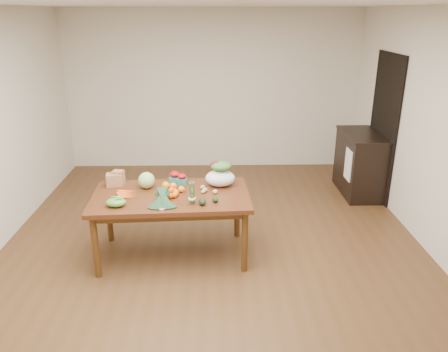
{
  "coord_description": "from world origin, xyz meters",
  "views": [
    {
      "loc": [
        0.04,
        -4.52,
        2.62
      ],
      "look_at": [
        0.13,
        0.0,
        0.92
      ],
      "focal_mm": 35.0,
      "sensor_mm": 36.0,
      "label": 1
    }
  ],
  "objects_px": {
    "asparagus_bundle": "(192,193)",
    "salad_bag": "(220,175)",
    "paper_bag": "(115,179)",
    "cabbage": "(147,180)",
    "cabinet": "(359,164)",
    "kale_bunch": "(162,199)",
    "mandarin_cluster": "(171,192)",
    "dining_table": "(172,225)"
  },
  "relations": [
    {
      "from": "mandarin_cluster",
      "to": "asparagus_bundle",
      "type": "xyz_separation_m",
      "value": [
        0.24,
        -0.22,
        0.07
      ]
    },
    {
      "from": "cabinet",
      "to": "kale_bunch",
      "type": "height_order",
      "value": "cabinet"
    },
    {
      "from": "paper_bag",
      "to": "kale_bunch",
      "type": "height_order",
      "value": "paper_bag"
    },
    {
      "from": "paper_bag",
      "to": "mandarin_cluster",
      "type": "xyz_separation_m",
      "value": [
        0.67,
        -0.32,
        -0.04
      ]
    },
    {
      "from": "dining_table",
      "to": "kale_bunch",
      "type": "relative_size",
      "value": 4.27
    },
    {
      "from": "paper_bag",
      "to": "cabbage",
      "type": "relative_size",
      "value": 1.3
    },
    {
      "from": "cabbage",
      "to": "kale_bunch",
      "type": "bearing_deg",
      "value": -65.48
    },
    {
      "from": "cabbage",
      "to": "asparagus_bundle",
      "type": "xyz_separation_m",
      "value": [
        0.53,
        -0.45,
        0.03
      ]
    },
    {
      "from": "dining_table",
      "to": "cabbage",
      "type": "distance_m",
      "value": 0.58
    },
    {
      "from": "kale_bunch",
      "to": "asparagus_bundle",
      "type": "relative_size",
      "value": 1.6
    },
    {
      "from": "dining_table",
      "to": "asparagus_bundle",
      "type": "distance_m",
      "value": 0.61
    },
    {
      "from": "dining_table",
      "to": "salad_bag",
      "type": "height_order",
      "value": "salad_bag"
    },
    {
      "from": "mandarin_cluster",
      "to": "salad_bag",
      "type": "bearing_deg",
      "value": 27.87
    },
    {
      "from": "paper_bag",
      "to": "asparagus_bundle",
      "type": "height_order",
      "value": "asparagus_bundle"
    },
    {
      "from": "asparagus_bundle",
      "to": "mandarin_cluster",
      "type": "bearing_deg",
      "value": 134.01
    },
    {
      "from": "cabinet",
      "to": "paper_bag",
      "type": "bearing_deg",
      "value": -155.61
    },
    {
      "from": "cabbage",
      "to": "mandarin_cluster",
      "type": "height_order",
      "value": "cabbage"
    },
    {
      "from": "kale_bunch",
      "to": "salad_bag",
      "type": "bearing_deg",
      "value": 39.72
    },
    {
      "from": "dining_table",
      "to": "cabinet",
      "type": "bearing_deg",
      "value": 30.82
    },
    {
      "from": "cabinet",
      "to": "salad_bag",
      "type": "height_order",
      "value": "salad_bag"
    },
    {
      "from": "dining_table",
      "to": "kale_bunch",
      "type": "distance_m",
      "value": 0.56
    },
    {
      "from": "kale_bunch",
      "to": "asparagus_bundle",
      "type": "bearing_deg",
      "value": 6.94
    },
    {
      "from": "cabinet",
      "to": "dining_table",
      "type": "bearing_deg",
      "value": -146.21
    },
    {
      "from": "mandarin_cluster",
      "to": "cabbage",
      "type": "bearing_deg",
      "value": 141.95
    },
    {
      "from": "mandarin_cluster",
      "to": "kale_bunch",
      "type": "xyz_separation_m",
      "value": [
        -0.07,
        -0.27,
        0.03
      ]
    },
    {
      "from": "salad_bag",
      "to": "paper_bag",
      "type": "bearing_deg",
      "value": 178.37
    },
    {
      "from": "dining_table",
      "to": "salad_bag",
      "type": "relative_size",
      "value": 5.03
    },
    {
      "from": "paper_bag",
      "to": "asparagus_bundle",
      "type": "bearing_deg",
      "value": -30.48
    },
    {
      "from": "dining_table",
      "to": "salad_bag",
      "type": "distance_m",
      "value": 0.78
    },
    {
      "from": "kale_bunch",
      "to": "cabbage",
      "type": "bearing_deg",
      "value": 111.55
    },
    {
      "from": "asparagus_bundle",
      "to": "cabinet",
      "type": "bearing_deg",
      "value": 37.2
    },
    {
      "from": "cabinet",
      "to": "paper_bag",
      "type": "relative_size",
      "value": 4.2
    },
    {
      "from": "asparagus_bundle",
      "to": "salad_bag",
      "type": "height_order",
      "value": "salad_bag"
    },
    {
      "from": "salad_bag",
      "to": "mandarin_cluster",
      "type": "bearing_deg",
      "value": -152.13
    },
    {
      "from": "cabbage",
      "to": "paper_bag",
      "type": "bearing_deg",
      "value": 167.64
    },
    {
      "from": "salad_bag",
      "to": "cabbage",
      "type": "bearing_deg",
      "value": -176.69
    },
    {
      "from": "mandarin_cluster",
      "to": "dining_table",
      "type": "bearing_deg",
      "value": 105.14
    },
    {
      "from": "paper_bag",
      "to": "kale_bunch",
      "type": "distance_m",
      "value": 0.85
    },
    {
      "from": "cabbage",
      "to": "mandarin_cluster",
      "type": "bearing_deg",
      "value": -38.05
    },
    {
      "from": "asparagus_bundle",
      "to": "salad_bag",
      "type": "xyz_separation_m",
      "value": [
        0.3,
        0.5,
        0.01
      ]
    },
    {
      "from": "salad_bag",
      "to": "cabinet",
      "type": "bearing_deg",
      "value": 36.0
    },
    {
      "from": "cabbage",
      "to": "salad_bag",
      "type": "bearing_deg",
      "value": 3.31
    }
  ]
}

